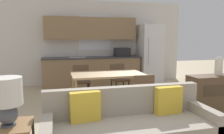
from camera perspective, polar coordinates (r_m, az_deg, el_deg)
wall_back at (r=7.28m, az=-5.70°, el=6.43°), size 6.40×0.07×2.70m
kitchen_counter at (r=7.01m, az=-5.14°, el=2.20°), size 3.08×0.65×2.15m
refrigerator at (r=7.42m, az=9.80°, el=3.39°), size 0.70×0.79×1.93m
dining_table at (r=4.74m, az=-1.21°, el=-2.42°), size 1.54×0.86×0.75m
couch at (r=3.06m, az=4.65°, el=-15.19°), size 2.27×0.80×0.83m
table_lamp at (r=2.69m, az=-25.80°, el=-7.07°), size 0.34×0.34×0.55m
credenza at (r=4.72m, az=26.30°, el=-6.74°), size 1.27×0.40×0.81m
vase at (r=4.60m, az=26.10°, el=0.11°), size 0.14×0.14×0.35m
dining_chair_near_right at (r=4.23m, az=7.68°, el=-6.51°), size 0.42×0.42×0.84m
dining_chair_far_left at (r=5.44m, az=-8.05°, el=-3.30°), size 0.44×0.44×0.84m
dining_chair_far_right at (r=5.64m, az=1.85°, el=-2.82°), size 0.46×0.46×0.84m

